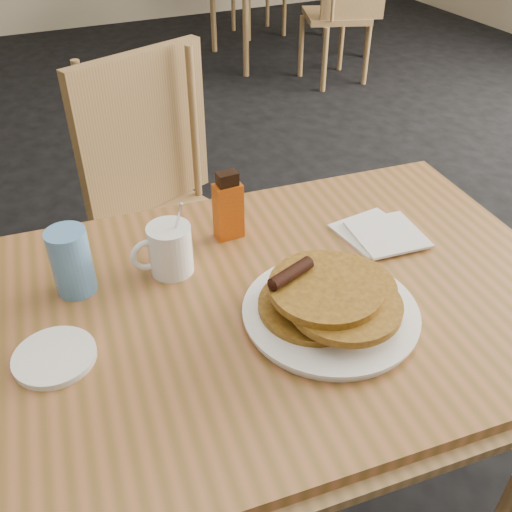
% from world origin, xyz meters
% --- Properties ---
extents(main_table, '(1.27, 0.92, 0.75)m').
position_xyz_m(main_table, '(0.06, 0.01, 0.71)').
color(main_table, '#945A34').
rests_on(main_table, floor).
extents(chair_main_far, '(0.57, 0.58, 0.98)m').
position_xyz_m(chair_main_far, '(0.03, 0.75, 0.59)').
color(chair_main_far, '#9A7448').
rests_on(chair_main_far, floor).
extents(chair_neighbor_near, '(0.54, 0.55, 0.93)m').
position_xyz_m(chair_neighbor_near, '(1.90, 2.72, 0.55)').
color(chair_neighbor_near, '#9A7448').
rests_on(chair_neighbor_near, floor).
extents(pancake_plate, '(0.32, 0.32, 0.10)m').
position_xyz_m(pancake_plate, '(0.12, -0.08, 0.78)').
color(pancake_plate, white).
rests_on(pancake_plate, main_table).
extents(coffee_mug, '(0.12, 0.09, 0.16)m').
position_xyz_m(coffee_mug, '(-0.10, 0.17, 0.80)').
color(coffee_mug, white).
rests_on(coffee_mug, main_table).
extents(syrup_bottle, '(0.06, 0.04, 0.16)m').
position_xyz_m(syrup_bottle, '(0.06, 0.24, 0.82)').
color(syrup_bottle, maroon).
rests_on(syrup_bottle, main_table).
extents(napkin_stack, '(0.18, 0.19, 0.01)m').
position_xyz_m(napkin_stack, '(0.36, 0.10, 0.76)').
color(napkin_stack, silver).
rests_on(napkin_stack, main_table).
extents(blue_tumbler, '(0.08, 0.08, 0.13)m').
position_xyz_m(blue_tumbler, '(-0.28, 0.19, 0.82)').
color(blue_tumbler, '#538AC3').
rests_on(blue_tumbler, main_table).
extents(side_saucer, '(0.15, 0.15, 0.01)m').
position_xyz_m(side_saucer, '(-0.35, 0.02, 0.76)').
color(side_saucer, white).
rests_on(side_saucer, main_table).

